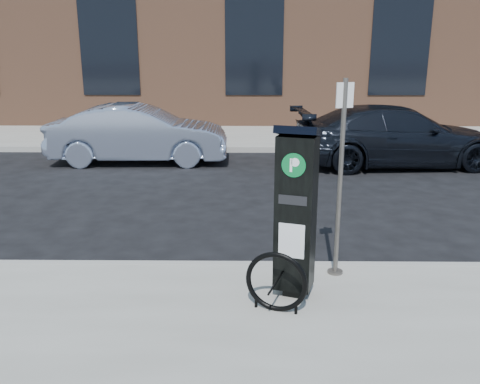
{
  "coord_description": "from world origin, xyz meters",
  "views": [
    {
      "loc": [
        -0.29,
        -6.14,
        2.87
      ],
      "look_at": [
        -0.36,
        0.5,
        0.97
      ],
      "focal_mm": 38.0,
      "sensor_mm": 36.0,
      "label": 1
    }
  ],
  "objects_px": {
    "car_dark": "(396,136)",
    "parking_kiosk": "(296,210)",
    "car_silver": "(139,134)",
    "bike_rack": "(276,282)",
    "sign_pole": "(340,181)"
  },
  "relations": [
    {
      "from": "parking_kiosk",
      "to": "bike_rack",
      "type": "distance_m",
      "value": 0.81
    },
    {
      "from": "parking_kiosk",
      "to": "sign_pole",
      "type": "distance_m",
      "value": 0.83
    },
    {
      "from": "sign_pole",
      "to": "car_dark",
      "type": "height_order",
      "value": "sign_pole"
    },
    {
      "from": "parking_kiosk",
      "to": "car_silver",
      "type": "relative_size",
      "value": 0.44
    },
    {
      "from": "sign_pole",
      "to": "car_silver",
      "type": "distance_m",
      "value": 8.01
    },
    {
      "from": "car_silver",
      "to": "car_dark",
      "type": "bearing_deg",
      "value": -94.03
    },
    {
      "from": "sign_pole",
      "to": "bike_rack",
      "type": "distance_m",
      "value": 1.51
    },
    {
      "from": "parking_kiosk",
      "to": "bike_rack",
      "type": "height_order",
      "value": "parking_kiosk"
    },
    {
      "from": "car_silver",
      "to": "bike_rack",
      "type": "bearing_deg",
      "value": -160.39
    },
    {
      "from": "car_dark",
      "to": "parking_kiosk",
      "type": "bearing_deg",
      "value": 151.94
    },
    {
      "from": "car_dark",
      "to": "car_silver",
      "type": "bearing_deg",
      "value": 83.1
    },
    {
      "from": "car_silver",
      "to": "car_dark",
      "type": "height_order",
      "value": "car_dark"
    },
    {
      "from": "sign_pole",
      "to": "car_dark",
      "type": "xyz_separation_m",
      "value": [
        2.63,
        6.7,
        -0.59
      ]
    },
    {
      "from": "parking_kiosk",
      "to": "car_dark",
      "type": "height_order",
      "value": "parking_kiosk"
    },
    {
      "from": "parking_kiosk",
      "to": "bike_rack",
      "type": "xyz_separation_m",
      "value": [
        -0.22,
        -0.39,
        -0.67
      ]
    }
  ]
}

